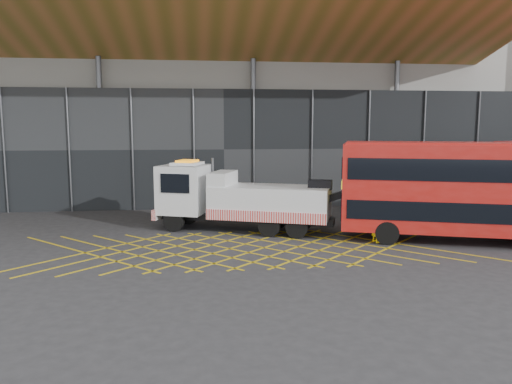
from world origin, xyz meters
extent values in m
plane|color=#28282B|center=(0.00, 0.00, 0.00)|extent=(120.00, 120.00, 0.00)
cube|color=gold|center=(-4.80, 0.00, 0.01)|extent=(7.16, 7.16, 0.01)
cube|color=gold|center=(-4.80, 0.00, 0.01)|extent=(7.16, 7.16, 0.01)
cube|color=gold|center=(-3.20, 0.00, 0.01)|extent=(7.16, 7.16, 0.01)
cube|color=gold|center=(-3.20, 0.00, 0.01)|extent=(7.16, 7.16, 0.01)
cube|color=gold|center=(-1.60, 0.00, 0.01)|extent=(7.16, 7.16, 0.01)
cube|color=gold|center=(-1.60, 0.00, 0.01)|extent=(7.16, 7.16, 0.01)
cube|color=gold|center=(0.00, 0.00, 0.01)|extent=(7.16, 7.16, 0.01)
cube|color=gold|center=(0.00, 0.00, 0.01)|extent=(7.16, 7.16, 0.01)
cube|color=gold|center=(1.60, 0.00, 0.01)|extent=(7.16, 7.16, 0.01)
cube|color=gold|center=(1.60, 0.00, 0.01)|extent=(7.16, 7.16, 0.01)
cube|color=gold|center=(3.20, 0.00, 0.01)|extent=(7.16, 7.16, 0.01)
cube|color=gold|center=(3.20, 0.00, 0.01)|extent=(7.16, 7.16, 0.01)
cube|color=gold|center=(4.80, 0.00, 0.01)|extent=(7.16, 7.16, 0.01)
cube|color=gold|center=(4.80, 0.00, 0.01)|extent=(7.16, 7.16, 0.01)
cube|color=gold|center=(6.40, 0.00, 0.01)|extent=(7.16, 7.16, 0.01)
cube|color=gold|center=(6.40, 0.00, 0.01)|extent=(7.16, 7.16, 0.01)
cube|color=gold|center=(8.00, 0.00, 0.01)|extent=(7.16, 7.16, 0.01)
cube|color=gold|center=(8.00, 0.00, 0.01)|extent=(7.16, 7.16, 0.01)
cube|color=gold|center=(9.60, 0.00, 0.01)|extent=(7.16, 7.16, 0.01)
cube|color=gold|center=(9.60, 0.00, 0.01)|extent=(7.16, 7.16, 0.01)
cube|color=gray|center=(2.00, 19.00, 9.00)|extent=(55.00, 14.00, 18.00)
cube|color=black|center=(2.00, 11.70, 4.00)|extent=(55.00, 0.80, 8.00)
cube|color=olive|center=(0.00, 8.00, 11.50)|extent=(40.00, 11.93, 4.07)
cylinder|color=#595B60|center=(-6.00, 11.50, 5.00)|extent=(0.36, 0.36, 10.00)
cylinder|color=#595B60|center=(4.00, 11.50, 5.00)|extent=(0.36, 0.36, 10.00)
cylinder|color=#595B60|center=(14.00, 11.50, 5.00)|extent=(0.36, 0.36, 10.00)
cube|color=black|center=(2.65, 3.81, 0.70)|extent=(9.24, 4.33, 0.35)
cube|color=white|center=(-0.53, 5.03, 2.15)|extent=(3.14, 3.19, 2.60)
cube|color=black|center=(-1.67, 5.46, 2.60)|extent=(0.83, 2.08, 1.10)
cube|color=red|center=(-1.70, 5.47, 0.85)|extent=(1.16, 2.52, 0.55)
cube|color=orange|center=(-0.34, 4.96, 3.68)|extent=(1.27, 1.44, 0.12)
cube|color=white|center=(3.96, 3.31, 1.65)|extent=(6.69, 4.55, 1.60)
cube|color=red|center=(3.51, 2.12, 1.05)|extent=(5.82, 2.27, 0.55)
cube|color=white|center=(1.53, 4.24, 2.80)|extent=(1.79, 2.60, 0.70)
cube|color=black|center=(6.39, 2.38, 2.60)|extent=(1.30, 0.90, 0.50)
cube|color=black|center=(7.33, 2.03, 2.10)|extent=(2.17, 1.11, 1.08)
cylinder|color=black|center=(-1.09, 4.12, 0.55)|extent=(1.15, 0.72, 1.10)
cylinder|color=black|center=(-0.34, 6.08, 0.55)|extent=(1.15, 0.72, 1.10)
cylinder|color=black|center=(5.08, 1.76, 0.55)|extent=(1.15, 0.72, 1.10)
cylinder|color=black|center=(5.83, 3.72, 0.55)|extent=(1.15, 0.72, 1.10)
cylinder|color=#595B60|center=(1.05, 5.50, 2.70)|extent=(0.14, 0.14, 2.20)
cube|color=#AD140F|center=(13.00, -0.14, 2.63)|extent=(12.02, 6.42, 4.15)
cube|color=black|center=(13.00, -0.14, 1.66)|extent=(11.60, 6.33, 0.91)
cube|color=black|center=(13.00, -0.14, 3.59)|extent=(11.60, 6.33, 1.02)
cube|color=black|center=(7.41, 1.79, 1.71)|extent=(0.84, 2.29, 1.39)
cube|color=black|center=(7.41, 1.79, 3.59)|extent=(0.84, 2.29, 1.02)
cube|color=yellow|center=(7.40, 1.79, 2.73)|extent=(0.68, 1.83, 0.37)
cube|color=#AD140F|center=(13.00, -0.14, 4.74)|extent=(11.73, 6.14, 0.13)
cylinder|color=black|center=(9.06, -0.06, 0.56)|extent=(1.16, 0.67, 1.11)
cylinder|color=black|center=(9.85, 2.23, 0.56)|extent=(1.16, 0.67, 1.11)
cube|color=black|center=(15.56, 0.48, 1.71)|extent=(0.88, 2.27, 1.39)
cube|color=yellow|center=(15.55, 0.47, 2.73)|extent=(0.71, 1.81, 0.37)
imported|color=yellow|center=(8.69, 0.46, 0.89)|extent=(0.55, 0.73, 1.79)
camera|label=1|loc=(0.18, -22.24, 5.59)|focal=35.00mm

